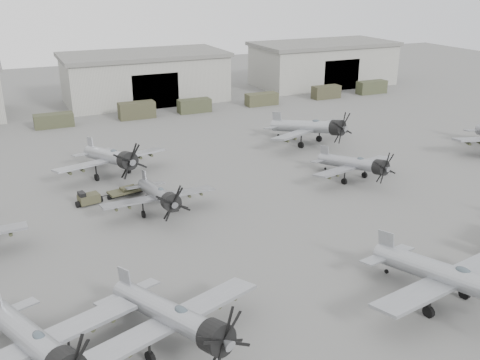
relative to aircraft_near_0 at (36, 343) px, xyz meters
The scene contains 17 objects.
ground 25.47m from the aircraft_near_0, 13.71° to the left, with size 220.00×220.00×0.00m, color #535350.
hangar_center 72.33m from the aircraft_near_0, 70.07° to the left, with size 29.00×14.80×8.70m.
hangar_right 92.46m from the aircraft_near_0, 47.34° to the left, with size 29.00×14.80×8.70m.
support_truck_2 56.48m from the aircraft_near_0, 82.76° to the left, with size 5.75×2.20×2.07m, color #393B27.
support_truck_3 59.46m from the aircraft_near_0, 70.41° to the left, with size 5.78×2.20×2.64m, color #393925.
support_truck_4 63.43m from the aircraft_near_0, 62.04° to the left, with size 5.51×2.20×2.22m, color #393D27.
support_truck_5 70.25m from the aircraft_near_0, 52.89° to the left, with size 5.74×2.20×2.13m, color #3E3F29.
support_truck_6 79.10m from the aircraft_near_0, 45.09° to the left, with size 5.31×2.20×2.35m, color #3A3825.
support_truck_7 86.78m from the aircraft_near_0, 40.20° to the left, with size 5.96×2.20×2.44m, color #3A3F29.
aircraft_near_0 is the anchor object (origin of this frame).
aircraft_near_1 26.96m from the aircraft_near_0, ahead, with size 13.35×12.01×5.30m.
aircraft_mid_1 22.63m from the aircraft_near_0, 55.74° to the left, with size 11.13×10.01×4.46m.
aircraft_mid_2 39.70m from the aircraft_near_0, 27.40° to the left, with size 11.20×10.08×4.45m.
aircraft_far_0 32.65m from the aircraft_near_0, 70.77° to the left, with size 13.18×11.86×5.24m.
aircraft_far_1 49.68m from the aircraft_near_0, 40.24° to the left, with size 13.46×12.17×5.46m.
aircraft_extra_718 8.00m from the aircraft_near_0, ahead, with size 12.56×11.32×5.05m.
tug_trailer 25.88m from the aircraft_near_0, 70.85° to the left, with size 7.63×2.83×1.51m.
Camera 1 is at (-24.41, -33.38, 21.81)m, focal length 40.00 mm.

